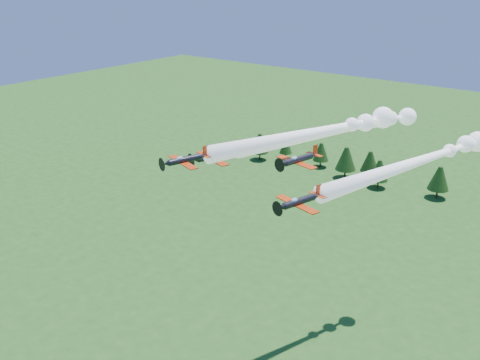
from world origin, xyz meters
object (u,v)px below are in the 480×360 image
Objects in this scene: plane_right at (424,159)px; plane_slot at (298,160)px; plane_left at (344,129)px; plane_lead at (322,131)px.

plane_right is 5.79× the size of plane_slot.
plane_right is 21.68m from plane_slot.
plane_left is at bearing 114.09° from plane_slot.
plane_lead is at bearing -126.13° from plane_right.
plane_left is at bearing 172.26° from plane_right.
plane_slot reaches higher than plane_right.
plane_lead reaches higher than plane_slot.
plane_lead is 4.98× the size of plane_slot.
plane_left is 20.05m from plane_right.
plane_slot is (-0.42, -6.32, -3.13)m from plane_lead.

